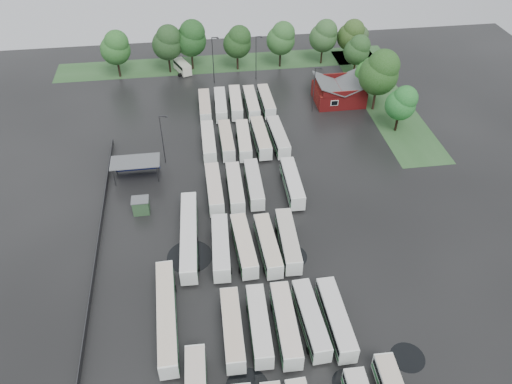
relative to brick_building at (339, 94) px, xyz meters
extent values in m
plane|color=black|center=(-24.00, -42.77, -1.87)|extent=(160.00, 160.00, 0.00)
cube|color=maroon|center=(0.00, 0.03, -0.17)|extent=(10.00, 8.00, 3.40)
cube|color=#4C4F51|center=(-2.50, 0.03, 2.43)|extent=(5.07, 8.60, 2.19)
cube|color=#4C4F51|center=(2.50, 0.03, 2.43)|extent=(5.07, 8.60, 2.19)
cube|color=maroon|center=(0.00, -3.97, 2.03)|extent=(9.00, 0.20, 1.20)
cube|color=silver|center=(-2.00, -4.02, 0.13)|extent=(1.60, 0.12, 1.20)
cylinder|color=#2D2D30|center=(-44.80, -22.77, -0.17)|extent=(0.16, 0.16, 3.40)
cylinder|color=#2D2D30|center=(-37.60, -22.77, -0.17)|extent=(0.16, 0.16, 3.40)
cylinder|color=#2D2D30|center=(-44.80, -19.57, -0.17)|extent=(0.16, 0.16, 3.40)
cylinder|color=#2D2D30|center=(-37.60, -19.57, -0.17)|extent=(0.16, 0.16, 3.40)
cube|color=#4C4F51|center=(-41.20, -21.17, 1.63)|extent=(8.20, 4.20, 0.15)
cube|color=navy|center=(-41.20, -19.27, -0.27)|extent=(7.60, 0.08, 2.60)
cube|color=#2C4E2C|center=(-40.20, -30.17, -0.62)|extent=(2.50, 2.00, 2.50)
cube|color=#4C4F51|center=(-40.20, -30.17, 0.69)|extent=(2.70, 2.20, 0.12)
cube|color=#284E25|center=(-22.00, 22.03, -1.86)|extent=(80.00, 10.00, 0.01)
cube|color=#284E25|center=(10.00, 0.03, -1.86)|extent=(10.00, 50.00, 0.01)
cube|color=#2D2D30|center=(-46.20, -34.77, -1.27)|extent=(0.10, 50.00, 1.20)
cube|color=white|center=(-28.32, -55.13, -0.22)|extent=(2.45, 10.85, 2.48)
cube|color=black|center=(-28.32, -55.13, 0.27)|extent=(2.50, 10.42, 0.79)
cube|color=#2A6E3A|center=(-28.32, -55.13, -0.77)|extent=(2.49, 10.63, 0.54)
cube|color=#C6B299|center=(-28.32, -55.13, 1.06)|extent=(2.35, 10.52, 0.11)
cylinder|color=black|center=(-28.32, -58.59, -1.46)|extent=(2.30, 0.86, 0.86)
cylinder|color=black|center=(-28.32, -51.67, -1.46)|extent=(2.30, 0.86, 0.86)
cube|color=white|center=(-25.02, -55.03, -0.24)|extent=(2.54, 10.78, 2.46)
cube|color=black|center=(-25.02, -55.03, 0.26)|extent=(2.58, 10.35, 0.79)
cube|color=#236B33|center=(-25.02, -55.03, -0.78)|extent=(2.58, 10.57, 0.54)
cube|color=beige|center=(-25.02, -55.03, 1.04)|extent=(2.44, 10.46, 0.11)
cylinder|color=black|center=(-25.02, -58.46, -1.46)|extent=(2.28, 0.86, 0.86)
cylinder|color=black|center=(-25.02, -51.60, -1.46)|extent=(2.28, 0.86, 0.86)
cube|color=white|center=(-21.81, -55.40, -0.16)|extent=(2.58, 11.27, 2.57)
cube|color=black|center=(-21.81, -55.40, 0.36)|extent=(2.63, 10.82, 0.82)
cube|color=#236E37|center=(-21.81, -55.40, -0.72)|extent=(2.62, 11.05, 0.57)
cube|color=beige|center=(-21.81, -55.40, 1.17)|extent=(2.48, 10.93, 0.11)
cylinder|color=black|center=(-21.81, -58.99, -1.45)|extent=(2.38, 0.90, 0.90)
cylinder|color=black|center=(-21.81, -51.81, -1.45)|extent=(2.38, 0.90, 0.90)
cube|color=white|center=(-18.62, -55.11, -0.21)|extent=(2.72, 10.95, 2.49)
cube|color=black|center=(-18.62, -55.11, 0.28)|extent=(2.76, 10.52, 0.80)
cube|color=#2A5F37|center=(-18.62, -55.11, -0.76)|extent=(2.76, 10.74, 0.55)
cube|color=beige|center=(-18.62, -55.11, 1.08)|extent=(2.62, 10.62, 0.11)
cylinder|color=black|center=(-18.62, -58.59, -1.46)|extent=(2.31, 0.87, 0.87)
cylinder|color=black|center=(-18.62, -51.64, -1.46)|extent=(2.31, 0.87, 0.87)
cube|color=white|center=(-15.54, -55.45, -0.18)|extent=(2.46, 11.14, 2.55)
cube|color=black|center=(-15.54, -55.45, 0.33)|extent=(2.51, 10.70, 0.81)
cube|color=#2B6037|center=(-15.54, -55.45, -0.74)|extent=(2.51, 10.92, 0.56)
cube|color=silver|center=(-15.54, -55.45, 1.14)|extent=(2.37, 10.81, 0.11)
cylinder|color=black|center=(-15.54, -59.01, -1.45)|extent=(2.36, 0.89, 0.89)
cylinder|color=black|center=(-15.54, -51.90, -1.45)|extent=(2.36, 0.89, 0.89)
cube|color=white|center=(-28.54, -41.28, -0.16)|extent=(2.90, 11.30, 2.57)
cube|color=black|center=(-28.54, -41.28, 0.35)|extent=(2.93, 10.86, 0.82)
cube|color=#2E6D39|center=(-28.54, -41.28, -0.73)|extent=(2.93, 11.08, 0.56)
cube|color=silver|center=(-28.54, -41.28, 1.17)|extent=(2.79, 10.96, 0.11)
cylinder|color=black|center=(-28.54, -44.87, -1.45)|extent=(2.38, 0.90, 0.90)
cylinder|color=black|center=(-28.54, -37.70, -1.45)|extent=(2.38, 0.90, 0.90)
cube|color=white|center=(-25.24, -41.35, -0.20)|extent=(2.82, 11.06, 2.51)
cube|color=black|center=(-25.24, -41.35, 0.30)|extent=(2.85, 10.62, 0.80)
cube|color=#206C2C|center=(-25.24, -41.35, -0.75)|extent=(2.85, 10.84, 0.55)
cube|color=beige|center=(-25.24, -41.35, 1.10)|extent=(2.71, 10.72, 0.11)
cylinder|color=black|center=(-25.24, -44.86, -1.45)|extent=(2.33, 0.88, 0.88)
cylinder|color=black|center=(-25.24, -37.84, -1.45)|extent=(2.33, 0.88, 0.88)
cube|color=white|center=(-21.85, -41.83, -0.21)|extent=(2.66, 10.96, 2.49)
cube|color=black|center=(-21.85, -41.83, 0.29)|extent=(2.70, 10.53, 0.80)
cube|color=#356E41|center=(-21.85, -41.83, -0.76)|extent=(2.70, 10.74, 0.55)
cube|color=beige|center=(-21.85, -41.83, 1.08)|extent=(2.56, 10.63, 0.11)
cylinder|color=black|center=(-21.85, -45.31, -1.46)|extent=(2.31, 0.87, 0.87)
cylinder|color=black|center=(-21.85, -38.34, -1.46)|extent=(2.31, 0.87, 0.87)
cube|color=white|center=(-18.81, -41.35, -0.17)|extent=(2.73, 11.22, 2.55)
cube|color=black|center=(-18.81, -41.35, 0.34)|extent=(2.77, 10.78, 0.82)
cube|color=#2E6237|center=(-18.81, -41.35, -0.73)|extent=(2.77, 11.00, 0.56)
cube|color=#B8B0A1|center=(-18.81, -41.35, 1.15)|extent=(2.63, 10.89, 0.11)
cylinder|color=black|center=(-18.81, -44.92, -1.45)|extent=(2.37, 0.89, 0.89)
cylinder|color=black|center=(-18.81, -37.78, -1.45)|extent=(2.37, 0.89, 0.89)
cube|color=white|center=(-28.46, -27.99, -0.19)|extent=(2.37, 11.04, 2.53)
cube|color=black|center=(-28.46, -27.99, 0.32)|extent=(2.42, 10.60, 0.81)
cube|color=#1F6B2D|center=(-28.46, -27.99, -0.75)|extent=(2.41, 10.82, 0.56)
cube|color=beige|center=(-28.46, -27.99, 1.12)|extent=(2.27, 10.71, 0.11)
cylinder|color=black|center=(-28.46, -31.52, -1.45)|extent=(2.34, 0.88, 0.88)
cylinder|color=black|center=(-28.46, -24.46, -1.45)|extent=(2.34, 0.88, 0.88)
cube|color=white|center=(-25.09, -28.14, -0.22)|extent=(2.44, 10.88, 2.48)
cube|color=black|center=(-25.09, -28.14, 0.28)|extent=(2.49, 10.44, 0.80)
cube|color=#2D6636|center=(-25.09, -28.14, -0.76)|extent=(2.48, 10.66, 0.55)
cube|color=beige|center=(-25.09, -28.14, 1.07)|extent=(2.34, 10.55, 0.11)
cylinder|color=black|center=(-25.09, -31.60, -1.46)|extent=(2.30, 0.87, 0.87)
cylinder|color=black|center=(-25.09, -24.67, -1.46)|extent=(2.30, 0.87, 0.87)
cube|color=white|center=(-21.90, -27.62, -0.22)|extent=(2.47, 10.89, 2.49)
cube|color=black|center=(-21.90, -27.62, 0.28)|extent=(2.52, 10.45, 0.80)
cube|color=#387341|center=(-21.90, -27.62, -0.76)|extent=(2.51, 10.67, 0.55)
cube|color=#B7B3AF|center=(-21.90, -27.62, 1.07)|extent=(2.37, 10.56, 0.11)
cylinder|color=black|center=(-21.90, -31.09, -1.46)|extent=(2.30, 0.87, 0.87)
cylinder|color=black|center=(-21.90, -24.15, -1.46)|extent=(2.30, 0.87, 0.87)
cube|color=white|center=(-15.62, -28.27, -0.18)|extent=(2.51, 11.15, 2.55)
cube|color=black|center=(-15.62, -28.27, 0.33)|extent=(2.56, 10.70, 0.81)
cube|color=#1F5F30|center=(-15.62, -28.27, -0.74)|extent=(2.55, 10.92, 0.56)
cube|color=silver|center=(-15.62, -28.27, 1.14)|extent=(2.41, 10.81, 0.11)
cylinder|color=black|center=(-15.62, -31.82, -1.45)|extent=(2.36, 0.89, 0.89)
cylinder|color=black|center=(-15.62, -24.71, -1.45)|extent=(2.36, 0.89, 0.89)
cube|color=white|center=(-28.48, -14.15, -0.20)|extent=(2.39, 11.00, 2.52)
cube|color=black|center=(-28.48, -14.15, 0.31)|extent=(2.44, 10.56, 0.81)
cube|color=#2C7039|center=(-28.48, -14.15, -0.75)|extent=(2.43, 10.78, 0.55)
cube|color=beige|center=(-28.48, -14.15, 1.11)|extent=(2.30, 10.67, 0.11)
cylinder|color=black|center=(-28.48, -17.66, -1.45)|extent=(2.33, 0.88, 0.88)
cylinder|color=black|center=(-28.48, -10.63, -1.45)|extent=(2.33, 0.88, 0.88)
cube|color=white|center=(-25.17, -14.03, -0.25)|extent=(2.21, 10.62, 2.43)
cube|color=black|center=(-25.17, -14.03, 0.24)|extent=(2.27, 10.20, 0.78)
cube|color=#225F31|center=(-25.17, -14.03, -0.79)|extent=(2.26, 10.41, 0.54)
cube|color=#C3AD96|center=(-25.17, -14.03, 1.01)|extent=(2.13, 10.30, 0.11)
cylinder|color=black|center=(-25.17, -17.43, -1.47)|extent=(2.26, 0.85, 0.85)
cylinder|color=black|center=(-25.17, -10.63, -1.47)|extent=(2.26, 0.85, 0.85)
cube|color=white|center=(-22.01, -14.55, -0.22)|extent=(2.72, 10.89, 2.47)
cube|color=black|center=(-22.01, -14.55, 0.27)|extent=(2.76, 10.46, 0.79)
cube|color=#35723F|center=(-22.01, -14.55, -0.77)|extent=(2.76, 10.67, 0.54)
cube|color=beige|center=(-22.01, -14.55, 1.06)|extent=(2.62, 10.56, 0.11)
cylinder|color=black|center=(-22.01, -18.01, -1.46)|extent=(2.29, 0.86, 0.86)
cylinder|color=black|center=(-22.01, -11.10, -1.46)|extent=(2.29, 0.86, 0.86)
cube|color=white|center=(-18.78, -14.18, -0.16)|extent=(2.58, 11.25, 2.57)
cube|color=black|center=(-18.78, -14.18, 0.35)|extent=(2.62, 10.80, 0.82)
cube|color=#2D663B|center=(-18.78, -14.18, -0.73)|extent=(2.62, 11.02, 0.56)
cube|color=#C3B39A|center=(-18.78, -14.18, 1.17)|extent=(2.48, 10.91, 0.11)
cylinder|color=black|center=(-18.78, -17.76, -1.45)|extent=(2.38, 0.90, 0.90)
cylinder|color=black|center=(-18.78, -10.59, -1.45)|extent=(2.38, 0.90, 0.90)
cube|color=white|center=(-15.54, -14.35, -0.17)|extent=(2.76, 11.25, 2.56)
cube|color=black|center=(-15.54, -14.35, 0.34)|extent=(2.80, 10.80, 0.82)
cube|color=#1E632D|center=(-15.54, -14.35, -0.73)|extent=(2.80, 11.02, 0.56)
cube|color=#B7B3AB|center=(-15.54, -14.35, 1.16)|extent=(2.65, 10.91, 0.11)
cylinder|color=black|center=(-15.54, -17.92, -1.45)|extent=(2.37, 0.89, 0.89)
cylinder|color=black|center=(-15.54, -10.77, -1.45)|extent=(2.37, 0.89, 0.89)
cube|color=white|center=(-28.35, -0.95, -0.26)|extent=(2.41, 10.63, 2.43)
cube|color=black|center=(-28.35, -0.95, 0.23)|extent=(2.45, 10.20, 0.78)
cube|color=#216433|center=(-28.35, -0.95, -0.79)|extent=(2.45, 10.42, 0.53)
cube|color=#BDA895|center=(-28.35, -0.95, 1.00)|extent=(2.31, 10.31, 0.11)
cylinder|color=black|center=(-28.35, -4.34, -1.47)|extent=(2.25, 0.85, 0.85)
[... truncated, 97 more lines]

